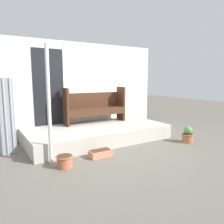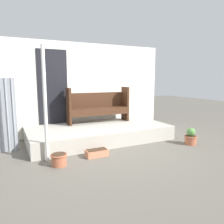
{
  "view_description": "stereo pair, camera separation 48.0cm",
  "coord_description": "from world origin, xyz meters",
  "px_view_note": "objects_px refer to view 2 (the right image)",
  "views": [
    {
      "loc": [
        -2.52,
        -4.08,
        1.6
      ],
      "look_at": [
        0.18,
        0.3,
        0.81
      ],
      "focal_mm": 35.0,
      "sensor_mm": 36.0,
      "label": 1
    },
    {
      "loc": [
        -2.1,
        -4.32,
        1.6
      ],
      "look_at": [
        0.18,
        0.3,
        0.81
      ],
      "focal_mm": 35.0,
      "sensor_mm": 36.0,
      "label": 2
    }
  ],
  "objects_px": {
    "support_post": "(45,105)",
    "planter_box_rect": "(97,153)",
    "bench": "(98,105)",
    "flower_pot_middle": "(191,137)",
    "flower_pot_left": "(59,159)"
  },
  "relations": [
    {
      "from": "support_post",
      "to": "planter_box_rect",
      "type": "xyz_separation_m",
      "value": [
        0.96,
        -0.19,
        -1.04
      ]
    },
    {
      "from": "bench",
      "to": "planter_box_rect",
      "type": "relative_size",
      "value": 3.88
    },
    {
      "from": "bench",
      "to": "planter_box_rect",
      "type": "bearing_deg",
      "value": -111.81
    },
    {
      "from": "support_post",
      "to": "bench",
      "type": "distance_m",
      "value": 2.27
    },
    {
      "from": "bench",
      "to": "flower_pot_middle",
      "type": "xyz_separation_m",
      "value": [
        1.64,
        -1.92,
        -0.67
      ]
    },
    {
      "from": "flower_pot_left",
      "to": "planter_box_rect",
      "type": "xyz_separation_m",
      "value": [
        0.81,
        0.14,
        -0.05
      ]
    },
    {
      "from": "support_post",
      "to": "planter_box_rect",
      "type": "relative_size",
      "value": 4.85
    },
    {
      "from": "support_post",
      "to": "flower_pot_left",
      "type": "height_order",
      "value": "support_post"
    },
    {
      "from": "planter_box_rect",
      "to": "bench",
      "type": "bearing_deg",
      "value": 66.17
    },
    {
      "from": "support_post",
      "to": "planter_box_rect",
      "type": "bearing_deg",
      "value": -11.18
    },
    {
      "from": "flower_pot_left",
      "to": "support_post",
      "type": "bearing_deg",
      "value": 114.73
    },
    {
      "from": "flower_pot_left",
      "to": "planter_box_rect",
      "type": "relative_size",
      "value": 0.7
    },
    {
      "from": "planter_box_rect",
      "to": "support_post",
      "type": "bearing_deg",
      "value": 168.82
    },
    {
      "from": "planter_box_rect",
      "to": "flower_pot_middle",
      "type": "bearing_deg",
      "value": -5.93
    },
    {
      "from": "support_post",
      "to": "flower_pot_middle",
      "type": "relative_size",
      "value": 5.32
    }
  ]
}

